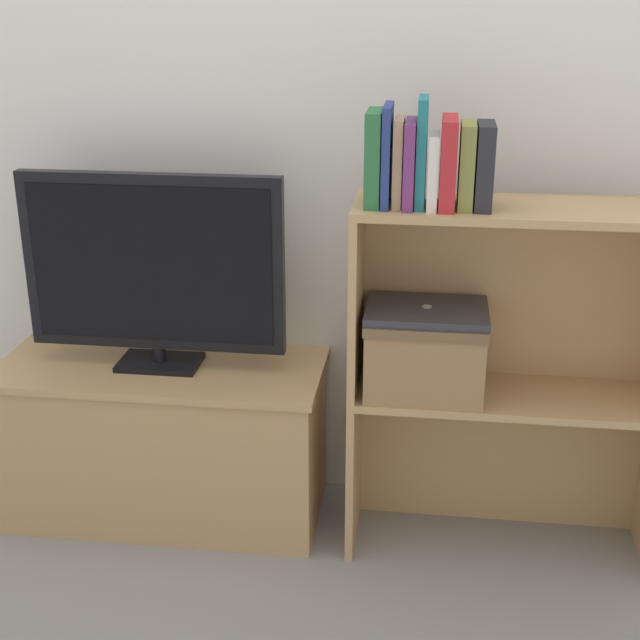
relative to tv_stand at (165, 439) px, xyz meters
The scene contains 17 objects.
ground_plane 0.54m from the tv_stand, 22.55° to the right, with size 16.00×16.00×0.00m, color gray.
wall_back 1.09m from the tv_stand, 26.25° to the left, with size 10.00×0.05×2.40m.
tv_stand is the anchor object (origin of this frame).
tv 0.51m from the tv_stand, 90.00° to the right, with size 0.70×0.14×0.53m.
bookshelf_lower_tier 0.94m from the tv_stand, ahead, with size 0.80×0.27×0.46m.
bookshelf_upper_tier 1.07m from the tv_stand, ahead, with size 0.80×0.27×0.49m.
book_forest 1.01m from the tv_stand, ahead, with size 0.04×0.14×0.22m.
book_navy 1.04m from the tv_stand, ahead, with size 0.02×0.14×0.23m.
book_tan 1.04m from the tv_stand, ahead, with size 0.02×0.12×0.20m.
book_plum 1.06m from the tv_stand, ahead, with size 0.03×0.15×0.20m.
book_teal 1.09m from the tv_stand, ahead, with size 0.02×0.13×0.25m.
book_ivory 1.08m from the tv_stand, ahead, with size 0.02×0.15×0.17m.
book_crimson 1.12m from the tv_stand, ahead, with size 0.04×0.16×0.21m.
book_olive 1.14m from the tv_stand, ahead, with size 0.03×0.13×0.20m.
book_charcoal 1.17m from the tv_stand, ahead, with size 0.04×0.13×0.20m.
storage_basket_left 0.80m from the tv_stand, ahead, with size 0.30×0.24×0.21m.
laptop 0.85m from the tv_stand, ahead, with size 0.30×0.22×0.02m.
Camera 1 is at (0.27, -1.97, 1.45)m, focal length 50.00 mm.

